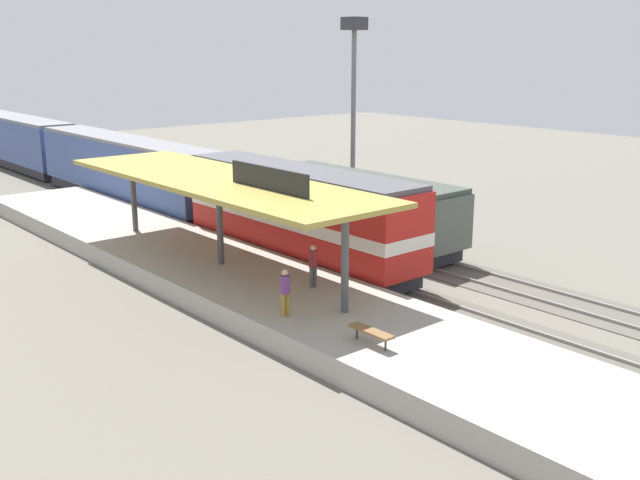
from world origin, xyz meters
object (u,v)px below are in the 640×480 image
object	(u,v)px
passenger_carriage_front	(125,170)
person_waiting	(313,264)
passenger_carriage_rear	(15,140)
light_mast	(354,78)
locomotive	(298,214)
freight_car	(363,209)
person_walking	(285,290)
platform_bench	(371,332)

from	to	relation	value
passenger_carriage_front	person_waiting	xyz separation A→B (m)	(-3.62, -23.40, -0.46)
passenger_carriage_rear	light_mast	bearing A→B (deg)	-77.16
locomotive	freight_car	world-z (taller)	locomotive
passenger_carriage_rear	person_walking	distance (m)	46.49
light_mast	passenger_carriage_rear	bearing A→B (deg)	102.84
platform_bench	locomotive	world-z (taller)	locomotive
freight_car	light_mast	distance (m)	8.34
platform_bench	passenger_carriage_rear	size ratio (longest dim) A/B	0.08
locomotive	passenger_carriage_rear	size ratio (longest dim) A/B	0.72
locomotive	person_waiting	bearing A→B (deg)	-123.85
locomotive	passenger_carriage_rear	bearing A→B (deg)	90.00
locomotive	person_waiting	xyz separation A→B (m)	(-3.62, -5.40, -0.56)
freight_car	passenger_carriage_rear	bearing A→B (deg)	96.82
freight_car	person_walking	size ratio (longest dim) A/B	7.02
freight_car	passenger_carriage_front	bearing A→B (deg)	104.59
platform_bench	passenger_carriage_rear	distance (m)	50.25
platform_bench	passenger_carriage_rear	world-z (taller)	passenger_carriage_rear
platform_bench	passenger_carriage_rear	xyz separation A→B (m)	(6.00, 49.88, 0.97)
locomotive	person_walking	size ratio (longest dim) A/B	8.44
passenger_carriage_front	light_mast	distance (m)	16.68
freight_car	person_walking	bearing A→B (deg)	-145.62
passenger_carriage_front	person_walking	size ratio (longest dim) A/B	11.70
person_waiting	platform_bench	bearing A→B (deg)	-112.73
freight_car	light_mast	bearing A→B (deg)	53.03
locomotive	passenger_carriage_front	bearing A→B (deg)	90.00
platform_bench	person_waiting	distance (m)	6.18
locomotive	person_waiting	world-z (taller)	locomotive
freight_car	person_walking	world-z (taller)	freight_car
locomotive	light_mast	size ratio (longest dim) A/B	1.23
platform_bench	person_walking	world-z (taller)	person_walking
freight_car	light_mast	xyz separation A→B (m)	(3.20, 4.25, 6.43)
locomotive	passenger_carriage_rear	xyz separation A→B (m)	(0.00, 38.80, -0.10)
platform_bench	freight_car	xyz separation A→B (m)	(10.60, 11.40, 0.63)
light_mast	person_waiting	bearing A→B (deg)	-138.88
passenger_carriage_front	freight_car	size ratio (longest dim) A/B	1.67
passenger_carriage_rear	light_mast	xyz separation A→B (m)	(7.80, -34.23, 6.08)
freight_car	light_mast	size ratio (longest dim) A/B	1.03
platform_bench	passenger_carriage_front	world-z (taller)	passenger_carriage_front
passenger_carriage_rear	freight_car	world-z (taller)	passenger_carriage_rear
platform_bench	person_walking	xyz separation A→B (m)	(-0.45, 3.84, 0.51)
passenger_carriage_front	passenger_carriage_rear	xyz separation A→B (m)	(0.00, 20.80, 0.00)
person_waiting	passenger_carriage_rear	bearing A→B (deg)	85.32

